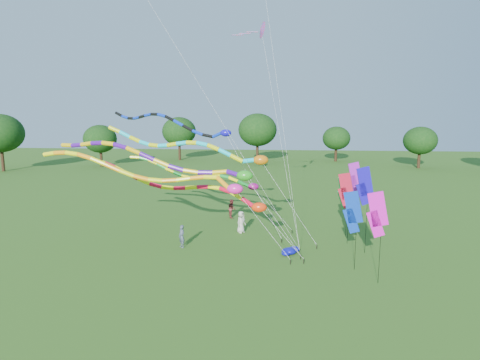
# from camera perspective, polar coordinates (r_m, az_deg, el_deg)

# --- Properties ---
(ground) EXTENTS (160.00, 160.00, 0.00)m
(ground) POSITION_cam_1_polar(r_m,az_deg,el_deg) (22.66, 2.51, -13.74)
(ground) COLOR #2C5D18
(ground) RESTS_ON ground
(tree_ring) EXTENTS (117.79, 123.06, 9.72)m
(tree_ring) POSITION_cam_1_polar(r_m,az_deg,el_deg) (17.01, -4.50, -1.56)
(tree_ring) COLOR #382314
(tree_ring) RESTS_ON ground
(tube_kite_red) EXTENTS (14.55, 4.69, 6.23)m
(tube_kite_red) POSITION_cam_1_polar(r_m,az_deg,el_deg) (26.82, -6.60, -1.29)
(tube_kite_red) COLOR black
(tube_kite_red) RESTS_ON ground
(tube_kite_orange) EXTENTS (15.40, 1.21, 7.24)m
(tube_kite_orange) POSITION_cam_1_polar(r_m,az_deg,el_deg) (24.94, -11.03, 0.72)
(tube_kite_orange) COLOR black
(tube_kite_orange) RESTS_ON ground
(tube_kite_purple) EXTENTS (16.48, 3.30, 7.75)m
(tube_kite_purple) POSITION_cam_1_polar(r_m,az_deg,el_deg) (26.45, -9.95, 2.60)
(tube_kite_purple) COLOR black
(tube_kite_purple) RESTS_ON ground
(tube_kite_blue) EXTENTS (13.93, 6.35, 9.61)m
(tube_kite_blue) POSITION_cam_1_polar(r_m,az_deg,el_deg) (31.20, -8.86, 7.81)
(tube_kite_blue) COLOR black
(tube_kite_blue) RESTS_ON ground
(tube_kite_cyan) EXTENTS (14.87, 3.01, 8.51)m
(tube_kite_cyan) POSITION_cam_1_polar(r_m,az_deg,el_deg) (27.79, -5.44, 4.37)
(tube_kite_cyan) COLOR black
(tube_kite_cyan) RESTS_ON ground
(tube_kite_green) EXTENTS (12.96, 2.67, 6.09)m
(tube_kite_green) POSITION_cam_1_polar(r_m,az_deg,el_deg) (31.48, -4.84, 0.56)
(tube_kite_green) COLOR black
(tube_kite_green) RESTS_ON ground
(delta_kite_high_c) EXTENTS (5.13, 7.79, 16.71)m
(delta_kite_high_c) POSITION_cam_1_polar(r_m,az_deg,el_deg) (32.44, 3.03, 20.56)
(delta_kite_high_c) COLOR black
(delta_kite_high_c) RESTS_ON ground
(banner_pole_red) EXTENTS (1.10, 0.54, 4.99)m
(banner_pole_red) POSITION_cam_1_polar(r_m,az_deg,el_deg) (28.26, 14.82, -1.49)
(banner_pole_red) COLOR black
(banner_pole_red) RESTS_ON ground
(banner_pole_blue_b) EXTENTS (1.16, 0.24, 5.67)m
(banner_pole_blue_b) POSITION_cam_1_polar(r_m,az_deg,el_deg) (26.42, 17.27, -0.86)
(banner_pole_blue_b) COLOR black
(banner_pole_blue_b) RESTS_ON ground
(banner_pole_magenta_a) EXTENTS (1.16, 0.17, 5.00)m
(banner_pole_magenta_a) POSITION_cam_1_polar(r_m,az_deg,el_deg) (22.03, 18.91, -4.69)
(banner_pole_magenta_a) COLOR black
(banner_pole_magenta_a) RESTS_ON ground
(banner_pole_blue_a) EXTENTS (1.12, 0.47, 4.64)m
(banner_pole_blue_a) POSITION_cam_1_polar(r_m,az_deg,el_deg) (23.70, 15.72, -4.44)
(banner_pole_blue_a) COLOR black
(banner_pole_blue_a) RESTS_ON ground
(banner_pole_violet) EXTENTS (1.16, 0.24, 5.34)m
(banner_pole_violet) POSITION_cam_1_polar(r_m,az_deg,el_deg) (31.64, 16.00, 0.23)
(banner_pole_violet) COLOR black
(banner_pole_violet) RESTS_ON ground
(banner_pole_green) EXTENTS (1.13, 0.44, 4.58)m
(banner_pole_green) POSITION_cam_1_polar(r_m,az_deg,el_deg) (29.91, 14.64, -1.68)
(banner_pole_green) COLOR black
(banner_pole_green) RESTS_ON ground
(blue_nylon_heap) EXTENTS (1.50, 1.51, 0.50)m
(blue_nylon_heap) POSITION_cam_1_polar(r_m,az_deg,el_deg) (26.35, 6.77, -9.94)
(blue_nylon_heap) COLOR #0B0E9A
(blue_nylon_heap) RESTS_ON ground
(person_a) EXTENTS (0.91, 0.96, 1.65)m
(person_a) POSITION_cam_1_polar(r_m,az_deg,el_deg) (30.45, 0.16, -5.99)
(person_a) COLOR beige
(person_a) RESTS_ON ground
(person_b) EXTENTS (0.65, 0.66, 1.54)m
(person_b) POSITION_cam_1_polar(r_m,az_deg,el_deg) (27.46, -8.30, -7.93)
(person_b) COLOR #434E5E
(person_b) RESTS_ON ground
(person_c) EXTENTS (0.84, 0.95, 1.62)m
(person_c) POSITION_cam_1_polar(r_m,az_deg,el_deg) (34.75, -1.18, -4.08)
(person_c) COLOR maroon
(person_c) RESTS_ON ground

